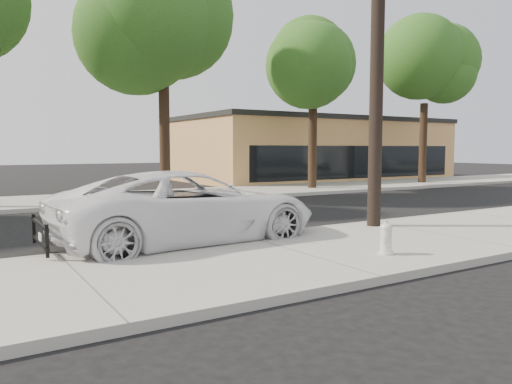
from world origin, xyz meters
TOP-DOWN VIEW (x-y plane):
  - ground at (0.00, 0.00)m, footprint 120.00×120.00m
  - near_sidewalk at (0.00, -4.30)m, footprint 90.00×4.40m
  - far_sidewalk at (0.00, 8.50)m, footprint 90.00×5.00m
  - curb_near at (0.00, -2.10)m, footprint 90.00×0.12m
  - building_main at (16.00, 16.00)m, footprint 18.00×10.00m
  - utility_pole at (3.60, -2.70)m, footprint 1.40×0.34m
  - tree_c at (2.22, 7.64)m, footprint 4.96×4.80m
  - tree_d at (10.20, 7.95)m, footprint 4.50×4.35m
  - tree_e at (18.21, 7.74)m, footprint 4.80×4.65m
  - police_cruiser at (-1.18, -1.80)m, footprint 6.09×3.07m
  - fire_hydrant at (1.27, -5.37)m, footprint 0.32×0.29m
  - traffic_cone at (1.01, -2.50)m, footprint 0.48×0.48m

SIDE VIEW (x-z plane):
  - ground at x=0.00m, z-range 0.00..0.00m
  - near_sidewalk at x=0.00m, z-range 0.00..0.15m
  - far_sidewalk at x=0.00m, z-range 0.00..0.15m
  - curb_near at x=0.00m, z-range -0.01..0.15m
  - fire_hydrant at x=1.27m, z-range 0.14..0.73m
  - traffic_cone at x=1.01m, z-range 0.14..0.92m
  - police_cruiser at x=-1.18m, z-range 0.00..1.65m
  - building_main at x=16.00m, z-range 0.00..4.00m
  - utility_pole at x=3.60m, z-range 0.20..9.20m
  - tree_d at x=10.20m, z-range 1.99..10.74m
  - tree_e at x=18.21m, z-range 2.07..11.32m
  - tree_c at x=2.22m, z-range 2.13..11.68m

